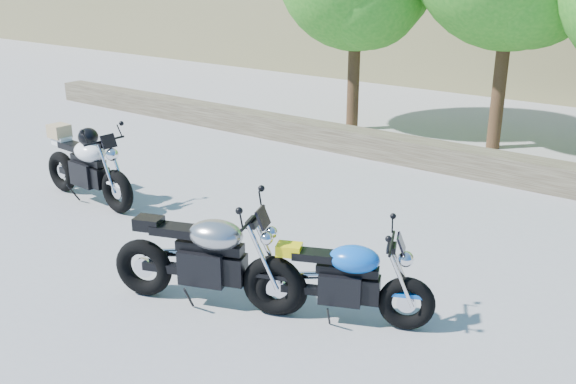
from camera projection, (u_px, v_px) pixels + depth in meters
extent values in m
plane|color=#949399|center=(231.00, 262.00, 8.55)|extent=(90.00, 90.00, 0.00)
cube|color=#453C2E|center=(416.00, 152.00, 12.62)|extent=(22.00, 0.55, 0.50)
cylinder|color=#382314|center=(354.00, 66.00, 14.89)|extent=(0.28, 0.28, 3.02)
cylinder|color=#382314|center=(501.00, 70.00, 13.28)|extent=(0.28, 0.28, 3.36)
torus|color=black|center=(273.00, 285.00, 7.17)|extent=(0.73, 0.42, 0.72)
torus|color=black|center=(144.00, 267.00, 7.60)|extent=(0.73, 0.42, 0.72)
cylinder|color=silver|center=(273.00, 285.00, 7.17)|extent=(0.25, 0.13, 0.25)
cylinder|color=silver|center=(144.00, 267.00, 7.60)|extent=(0.25, 0.13, 0.25)
cube|color=black|center=(204.00, 265.00, 7.35)|extent=(0.62, 0.50, 0.40)
cube|color=black|center=(210.00, 247.00, 7.24)|extent=(0.80, 0.44, 0.11)
ellipsoid|color=#A3A4A7|center=(216.00, 235.00, 7.17)|extent=(0.75, 0.63, 0.34)
cube|color=black|center=(176.00, 230.00, 7.30)|extent=(0.61, 0.43, 0.10)
cube|color=black|center=(149.00, 223.00, 7.37)|extent=(0.37, 0.32, 0.15)
cylinder|color=black|center=(253.00, 218.00, 6.97)|extent=(0.29, 0.70, 0.04)
sphere|color=silver|center=(269.00, 236.00, 6.98)|extent=(0.20, 0.20, 0.20)
torus|color=black|center=(117.00, 191.00, 10.14)|extent=(0.72, 0.22, 0.71)
torus|color=black|center=(62.00, 171.00, 11.11)|extent=(0.72, 0.22, 0.71)
cylinder|color=silver|center=(117.00, 191.00, 10.14)|extent=(0.25, 0.06, 0.24)
cylinder|color=silver|center=(62.00, 171.00, 11.11)|extent=(0.25, 0.06, 0.24)
cube|color=black|center=(87.00, 173.00, 10.59)|extent=(0.55, 0.37, 0.40)
cube|color=black|center=(88.00, 160.00, 10.46)|extent=(0.79, 0.23, 0.11)
ellipsoid|color=white|center=(90.00, 152.00, 10.37)|extent=(0.66, 0.47, 0.34)
cube|color=black|center=(73.00, 146.00, 10.66)|extent=(0.57, 0.28, 0.10)
cube|color=white|center=(62.00, 140.00, 10.85)|extent=(0.32, 0.24, 0.14)
cylinder|color=black|center=(104.00, 141.00, 10.01)|extent=(0.08, 0.73, 0.04)
sphere|color=silver|center=(112.00, 155.00, 9.96)|extent=(0.20, 0.20, 0.20)
ellipsoid|color=black|center=(88.00, 137.00, 10.28)|extent=(0.33, 0.35, 0.30)
cube|color=tan|center=(59.00, 131.00, 10.82)|extent=(0.35, 0.31, 0.22)
torus|color=black|center=(406.00, 303.00, 6.89)|extent=(0.63, 0.39, 0.62)
torus|color=black|center=(281.00, 289.00, 7.19)|extent=(0.63, 0.39, 0.62)
cylinder|color=silver|center=(406.00, 303.00, 6.89)|extent=(0.21, 0.12, 0.21)
cylinder|color=silver|center=(281.00, 289.00, 7.19)|extent=(0.21, 0.12, 0.21)
cube|color=black|center=(341.00, 287.00, 7.01)|extent=(0.54, 0.45, 0.35)
cube|color=black|center=(348.00, 270.00, 6.92)|extent=(0.68, 0.41, 0.10)
ellipsoid|color=blue|center=(354.00, 259.00, 6.86)|extent=(0.66, 0.57, 0.29)
cube|color=black|center=(315.00, 255.00, 6.95)|extent=(0.53, 0.39, 0.09)
cube|color=yellow|center=(289.00, 249.00, 7.00)|extent=(0.33, 0.29, 0.13)
cylinder|color=black|center=(392.00, 243.00, 6.70)|extent=(0.28, 0.60, 0.03)
sphere|color=silver|center=(406.00, 259.00, 6.73)|extent=(0.17, 0.17, 0.17)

